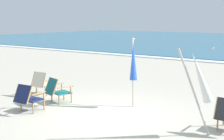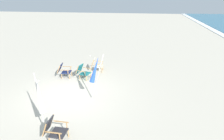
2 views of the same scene
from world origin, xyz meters
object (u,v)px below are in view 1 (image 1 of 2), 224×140
Objects in this scene: beach_chair_front_right at (28,97)px; beach_chair_far_center at (57,90)px; umbrella_furled_blue at (133,61)px; umbrella_furled_white at (200,78)px; beach_chair_back_left at (43,83)px.

beach_chair_far_center is at bearing 89.63° from beach_chair_front_right.
beach_chair_far_center is at bearing -149.39° from umbrella_furled_blue.
umbrella_furled_white reaches higher than beach_chair_far_center.
beach_chair_front_right is at bearing -131.28° from umbrella_furled_blue.
beach_chair_back_left reaches higher than beach_chair_far_center.
beach_chair_far_center is 1.30m from beach_chair_back_left.
beach_chair_front_right is 0.39× the size of umbrella_furled_blue.
beach_chair_front_right is at bearing -167.66° from umbrella_furled_white.
umbrella_furled_blue reaches higher than beach_chair_front_right.
beach_chair_back_left is at bearing -167.96° from umbrella_furled_blue.
beach_chair_far_center is 2.51m from umbrella_furled_blue.
beach_chair_far_center is (0.01, 1.11, 0.00)m from beach_chair_front_right.
umbrella_furled_blue is 1.03× the size of umbrella_furled_white.
umbrella_furled_white is at bearing -6.32° from beach_chair_back_left.
umbrella_furled_blue is 2.82m from umbrella_furled_white.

